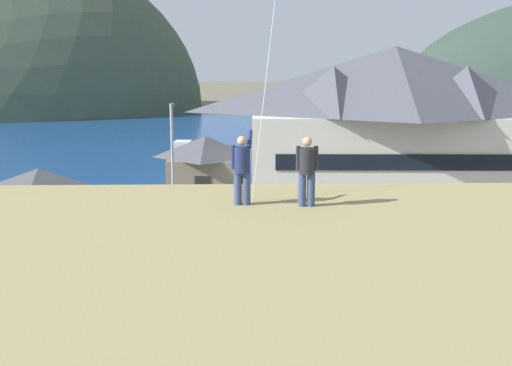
{
  "coord_description": "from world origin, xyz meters",
  "views": [
    {
      "loc": [
        -1.03,
        -24.25,
        10.21
      ],
      "look_at": [
        -0.2,
        9.0,
        3.66
      ],
      "focal_mm": 43.51,
      "sensor_mm": 36.0,
      "label": 1
    }
  ],
  "objects": [
    {
      "name": "harbor_lodge",
      "position": [
        10.4,
        21.8,
        6.05
      ],
      "size": [
        22.62,
        12.73,
        11.31
      ],
      "color": "beige",
      "rests_on": "ground"
    },
    {
      "name": "parked_car_back_row_right",
      "position": [
        7.91,
        -0.67,
        1.06
      ],
      "size": [
        4.34,
        2.35,
        1.82
      ],
      "color": "slate",
      "rests_on": "parking_lot_pad"
    },
    {
      "name": "parking_light_pole",
      "position": [
        -4.89,
        10.55,
        4.54
      ],
      "size": [
        0.24,
        0.78,
        7.78
      ],
      "color": "#ADADB2",
      "rests_on": "parking_lot_pad"
    },
    {
      "name": "storage_shed_near_lot",
      "position": [
        -10.4,
        4.14,
        2.77
      ],
      "size": [
        6.58,
        5.27,
        5.35
      ],
      "color": "#338475",
      "rests_on": "ground"
    },
    {
      "name": "person_kite_flyer",
      "position": [
        -1.0,
        -9.02,
        7.61
      ],
      "size": [
        0.55,
        0.65,
        1.86
      ],
      "color": "#384770",
      "rests_on": "grassy_hill_foreground"
    },
    {
      "name": "wharf_dock",
      "position": [
        -3.42,
        35.66,
        0.35
      ],
      "size": [
        3.2,
        14.57,
        0.7
      ],
      "color": "#70604C",
      "rests_on": "ground"
    },
    {
      "name": "parking_lot_pad",
      "position": [
        0.0,
        5.0,
        0.05
      ],
      "size": [
        40.0,
        20.0,
        0.1
      ],
      "primitive_type": "cube",
      "color": "gray",
      "rests_on": "ground"
    },
    {
      "name": "parked_car_mid_row_near",
      "position": [
        6.84,
        6.66,
        1.06
      ],
      "size": [
        4.36,
        2.38,
        1.82
      ],
      "color": "slate",
      "rests_on": "parking_lot_pad"
    },
    {
      "name": "ground_plane",
      "position": [
        0.0,
        0.0,
        0.0
      ],
      "size": [
        600.0,
        600.0,
        0.0
      ],
      "primitive_type": "plane",
      "color": "#66604C"
    },
    {
      "name": "parked_car_lone_by_shed",
      "position": [
        -2.79,
        -0.38,
        1.06
      ],
      "size": [
        4.21,
        2.07,
        1.82
      ],
      "color": "red",
      "rests_on": "parking_lot_pad"
    },
    {
      "name": "person_companion",
      "position": [
        0.6,
        -9.22,
        7.59
      ],
      "size": [
        0.55,
        0.4,
        1.74
      ],
      "color": "#384770",
      "rests_on": "grassy_hill_foreground"
    },
    {
      "name": "storage_shed_waterside",
      "position": [
        -3.6,
        20.71,
        2.52
      ],
      "size": [
        5.87,
        5.17,
        4.85
      ],
      "color": "#756B5B",
      "rests_on": "ground"
    },
    {
      "name": "moored_boat_wharfside",
      "position": [
        -6.97,
        39.58,
        0.72
      ],
      "size": [
        2.83,
        7.59,
        2.16
      ],
      "color": "navy",
      "rests_on": "ground"
    },
    {
      "name": "bay_water",
      "position": [
        0.0,
        60.0,
        0.01
      ],
      "size": [
        360.0,
        84.0,
        0.03
      ],
      "primitive_type": "cube",
      "color": "navy",
      "rests_on": "ground"
    },
    {
      "name": "parked_car_front_row_silver",
      "position": [
        1.46,
        6.28,
        1.06
      ],
      "size": [
        4.33,
        2.32,
        1.82
      ],
      "color": "navy",
      "rests_on": "parking_lot_pad"
    }
  ]
}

